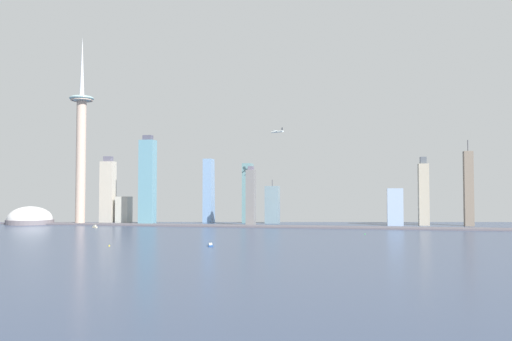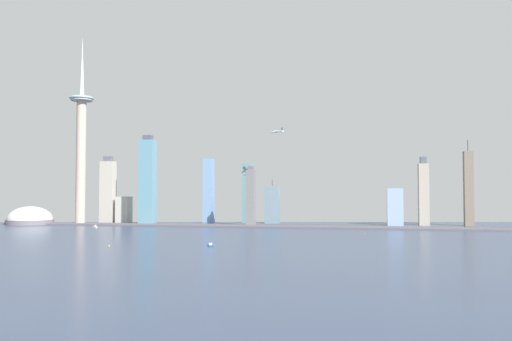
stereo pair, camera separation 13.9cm
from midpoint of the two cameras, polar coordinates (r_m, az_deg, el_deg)
name	(u,v)px [view 1 (the left image)]	position (r m, az deg, el deg)	size (l,w,h in m)	color
ground_plane	(113,275)	(377.91, -14.98, -10.64)	(6000.00, 6000.00, 0.00)	#35435F
waterfront_pier	(262,226)	(862.09, 0.64, -5.94)	(932.99, 44.51, 2.18)	#5A565E
observation_tower	(81,139)	(993.48, -18.10, 3.25)	(42.60, 42.60, 330.81)	#C3A795
stadium_dome	(30,220)	(1015.36, -22.90, -4.86)	(79.43, 79.43, 45.98)	slate
skyscraper_0	(424,193)	(947.16, 17.38, -2.31)	(16.64, 23.99, 115.15)	#AEA48F
skyscraper_1	(124,210)	(1016.19, -13.87, -4.05)	(24.15, 22.25, 47.71)	beige
skyscraper_2	(147,181)	(945.92, -11.46, -1.13)	(25.79, 20.01, 154.31)	#5E92A6
skyscraper_3	(395,207)	(927.43, 14.56, -3.77)	(25.64, 26.20, 62.01)	#9BB2D0
skyscraper_4	(469,188)	(948.70, 21.66, -1.79)	(14.43, 15.52, 141.88)	#7B6D5E
skyscraper_5	(251,197)	(893.18, -0.56, -2.84)	(13.68, 19.38, 98.82)	slate
skyscraper_6	(248,193)	(981.99, -0.88, -2.41)	(16.29, 25.92, 108.17)	slate
skyscraper_7	(272,205)	(962.58, 1.75, -3.64)	(24.57, 20.71, 78.18)	gray
skyscraper_8	(209,191)	(996.77, -5.02, -2.14)	(16.33, 27.70, 117.17)	#7699C4
skyscraper_9	(108,191)	(1030.00, -15.47, -2.11)	(25.18, 18.42, 122.03)	#BBB3A3
boat_0	(210,245)	(555.40, -4.87, -7.91)	(9.56, 16.13, 3.24)	navy
boat_2	(95,227)	(878.58, -16.76, -5.75)	(10.40, 7.15, 4.27)	beige
channel_buoy_0	(109,245)	(573.74, -15.34, -7.67)	(1.66, 1.66, 1.93)	yellow
channel_buoy_1	(365,234)	(722.19, 11.50, -6.60)	(1.32, 1.32, 1.88)	green
airplane	(277,132)	(905.09, 2.25, 4.15)	(23.50, 21.78, 7.80)	silver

